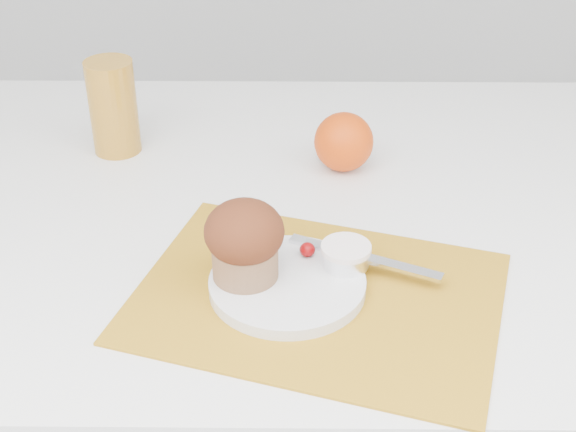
{
  "coord_description": "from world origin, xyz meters",
  "views": [
    {
      "loc": [
        0.02,
        -0.86,
        1.3
      ],
      "look_at": [
        0.01,
        -0.07,
        0.8
      ],
      "focal_mm": 50.0,
      "sensor_mm": 36.0,
      "label": 1
    }
  ],
  "objects_px": {
    "muffin": "(244,240)",
    "orange": "(344,142)",
    "table": "(282,402)",
    "juice_glass": "(113,107)",
    "plate": "(287,284)"
  },
  "relations": [
    {
      "from": "orange",
      "to": "juice_glass",
      "type": "relative_size",
      "value": 0.6
    },
    {
      "from": "table",
      "to": "orange",
      "type": "xyz_separation_m",
      "value": [
        0.09,
        0.09,
        0.42
      ]
    },
    {
      "from": "orange",
      "to": "juice_glass",
      "type": "distance_m",
      "value": 0.34
    },
    {
      "from": "table",
      "to": "muffin",
      "type": "bearing_deg",
      "value": -100.84
    },
    {
      "from": "table",
      "to": "juice_glass",
      "type": "height_order",
      "value": "juice_glass"
    },
    {
      "from": "table",
      "to": "orange",
      "type": "distance_m",
      "value": 0.43
    },
    {
      "from": "table",
      "to": "plate",
      "type": "xyz_separation_m",
      "value": [
        0.01,
        -0.2,
        0.39
      ]
    },
    {
      "from": "table",
      "to": "plate",
      "type": "height_order",
      "value": "plate"
    },
    {
      "from": "muffin",
      "to": "plate",
      "type": "bearing_deg",
      "value": -8.95
    },
    {
      "from": "plate",
      "to": "muffin",
      "type": "height_order",
      "value": "muffin"
    },
    {
      "from": "muffin",
      "to": "orange",
      "type": "bearing_deg",
      "value": 66.32
    },
    {
      "from": "plate",
      "to": "juice_glass",
      "type": "distance_m",
      "value": 0.43
    },
    {
      "from": "juice_glass",
      "to": "muffin",
      "type": "xyz_separation_m",
      "value": [
        0.21,
        -0.33,
        -0.0
      ]
    },
    {
      "from": "muffin",
      "to": "juice_glass",
      "type": "bearing_deg",
      "value": 121.95
    },
    {
      "from": "plate",
      "to": "orange",
      "type": "bearing_deg",
      "value": 75.18
    }
  ]
}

